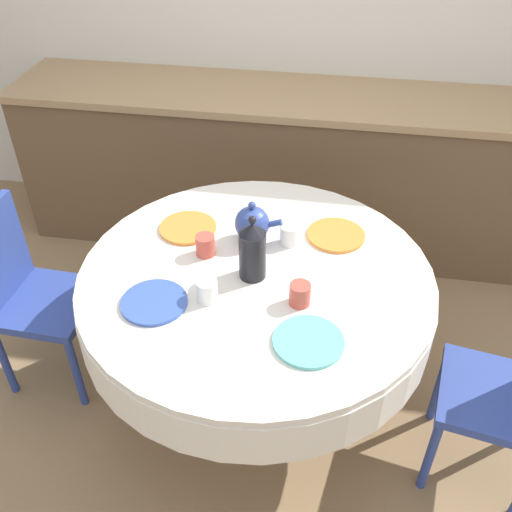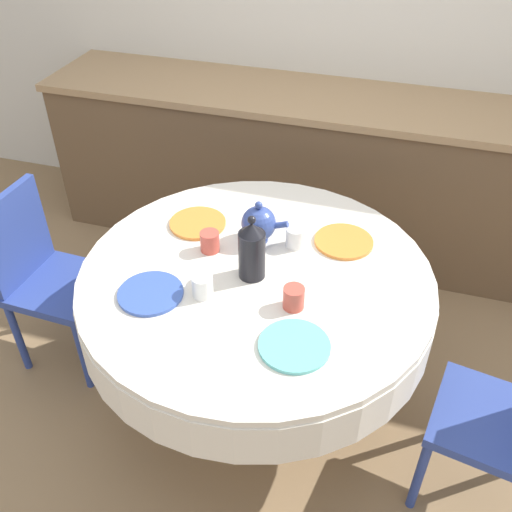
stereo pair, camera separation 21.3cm
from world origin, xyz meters
The scene contains 15 objects.
ground_plane centered at (0.00, 0.00, 0.00)m, with size 12.00×12.00×0.00m, color #8E704C.
wall_back centered at (0.00, 1.68, 1.30)m, with size 7.00×0.05×2.60m.
kitchen_counter centered at (0.00, 1.35, 0.47)m, with size 3.24×0.64×0.94m.
dining_table centered at (0.00, 0.00, 0.65)m, with size 1.38×1.38×0.77m.
chair_right centered at (-1.03, 0.04, 0.50)m, with size 0.41×0.41×0.89m.
plate_near_left centered at (-0.33, -0.23, 0.78)m, with size 0.24×0.24×0.01m, color #3856AD.
cup_near_left centered at (-0.15, -0.18, 0.82)m, with size 0.08×0.08×0.09m, color white.
plate_near_right centered at (0.23, -0.33, 0.78)m, with size 0.24×0.24×0.01m, color #60BCB7.
cup_near_right centered at (0.18, -0.14, 0.82)m, with size 0.08×0.08×0.09m, color #CC4C3D.
plate_far_left centered at (-0.33, 0.23, 0.78)m, with size 0.24×0.24×0.01m, color orange.
cup_far_left centered at (-0.22, 0.08, 0.82)m, with size 0.08×0.08×0.09m, color #CC4C3D.
plate_far_right centered at (0.29, 0.29, 0.78)m, with size 0.24×0.24×0.01m, color orange.
cup_far_right centered at (0.10, 0.21, 0.82)m, with size 0.08×0.08×0.09m, color white.
coffee_carafe centered at (-0.01, -0.02, 0.89)m, with size 0.10×0.10×0.27m.
teapot centered at (-0.05, 0.20, 0.86)m, with size 0.20×0.14×0.19m.
Camera 1 is at (0.28, -1.65, 2.17)m, focal length 40.00 mm.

